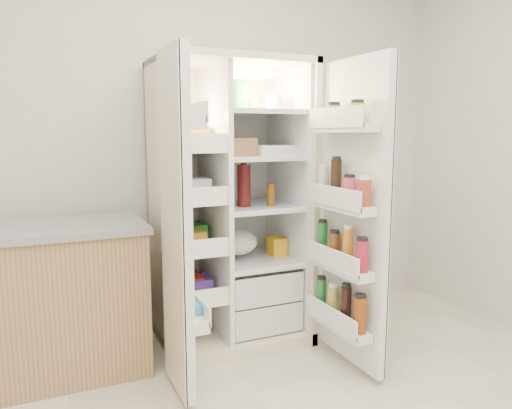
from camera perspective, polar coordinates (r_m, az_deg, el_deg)
name	(u,v)px	position (r m, az deg, el deg)	size (l,w,h in m)	color
wall_back	(188,133)	(3.41, -7.96, 8.30)	(4.00, 0.02, 2.70)	silver
refrigerator	(230,226)	(3.19, -3.11, -2.59)	(0.92, 0.70, 1.80)	beige
freezer_door	(177,226)	(2.45, -9.27, -2.55)	(0.15, 0.40, 1.72)	silver
fridge_door	(351,218)	(2.78, 11.13, -1.63)	(0.17, 0.58, 1.72)	silver
kitchen_counter	(37,302)	(2.99, -24.33, -10.38)	(1.17, 0.63, 0.85)	#9F814F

